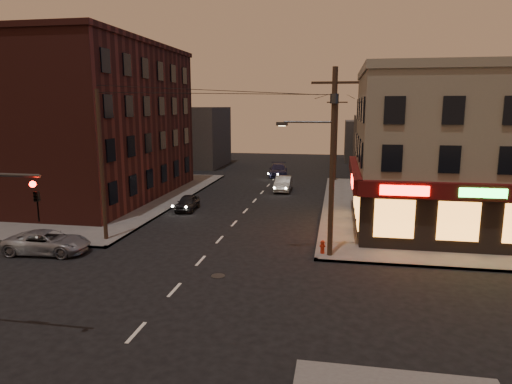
% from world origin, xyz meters
% --- Properties ---
extents(ground, '(120.00, 120.00, 0.00)m').
position_xyz_m(ground, '(0.00, 0.00, 0.00)').
color(ground, black).
rests_on(ground, ground).
extents(sidewalk_ne, '(24.00, 28.00, 0.15)m').
position_xyz_m(sidewalk_ne, '(18.00, 19.00, 0.07)').
color(sidewalk_ne, '#514F4C').
rests_on(sidewalk_ne, ground).
extents(sidewalk_nw, '(24.00, 28.00, 0.15)m').
position_xyz_m(sidewalk_nw, '(-18.00, 19.00, 0.07)').
color(sidewalk_nw, '#514F4C').
rests_on(sidewalk_nw, ground).
extents(pizza_building, '(15.85, 12.85, 10.50)m').
position_xyz_m(pizza_building, '(15.93, 13.43, 5.35)').
color(pizza_building, gray).
rests_on(pizza_building, sidewalk_ne).
extents(brick_apartment, '(12.00, 20.00, 13.00)m').
position_xyz_m(brick_apartment, '(-14.50, 19.00, 6.65)').
color(brick_apartment, '#481C17').
rests_on(brick_apartment, sidewalk_nw).
extents(bg_building_ne_a, '(10.00, 12.00, 7.00)m').
position_xyz_m(bg_building_ne_a, '(14.00, 38.00, 3.50)').
color(bg_building_ne_a, '#3F3D3A').
rests_on(bg_building_ne_a, ground).
extents(bg_building_nw, '(9.00, 10.00, 8.00)m').
position_xyz_m(bg_building_nw, '(-13.00, 42.00, 4.00)').
color(bg_building_nw, '#3F3D3A').
rests_on(bg_building_nw, ground).
extents(bg_building_ne_b, '(8.00, 8.00, 6.00)m').
position_xyz_m(bg_building_ne_b, '(12.00, 52.00, 3.00)').
color(bg_building_ne_b, '#3F3D3A').
rests_on(bg_building_ne_b, ground).
extents(utility_pole_main, '(4.20, 0.44, 10.00)m').
position_xyz_m(utility_pole_main, '(6.68, 5.80, 5.76)').
color(utility_pole_main, '#382619').
rests_on(utility_pole_main, sidewalk_ne).
extents(utility_pole_far, '(0.26, 0.26, 9.00)m').
position_xyz_m(utility_pole_far, '(6.80, 32.00, 4.65)').
color(utility_pole_far, '#382619').
rests_on(utility_pole_far, sidewalk_ne).
extents(utility_pole_west, '(0.24, 0.24, 9.00)m').
position_xyz_m(utility_pole_west, '(-6.80, 6.50, 4.65)').
color(utility_pole_west, '#382619').
rests_on(utility_pole_west, sidewalk_nw).
extents(suv_cross, '(4.80, 2.47, 1.29)m').
position_xyz_m(suv_cross, '(-8.85, 3.72, 0.65)').
color(suv_cross, gray).
rests_on(suv_cross, ground).
extents(sedan_near, '(1.62, 3.58, 1.19)m').
position_xyz_m(sedan_near, '(-4.59, 15.49, 0.60)').
color(sedan_near, black).
rests_on(sedan_near, ground).
extents(sedan_mid, '(1.57, 4.32, 1.41)m').
position_xyz_m(sedan_mid, '(1.90, 25.15, 0.71)').
color(sedan_mid, gray).
rests_on(sedan_mid, ground).
extents(sedan_far, '(2.58, 5.25, 1.47)m').
position_xyz_m(sedan_far, '(0.20, 34.28, 0.74)').
color(sedan_far, '#1B1B37').
rests_on(sedan_far, ground).
extents(fire_hydrant, '(0.32, 0.32, 0.75)m').
position_xyz_m(fire_hydrant, '(6.40, 6.00, 0.56)').
color(fire_hydrant, '#9C200E').
rests_on(fire_hydrant, sidewalk_ne).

